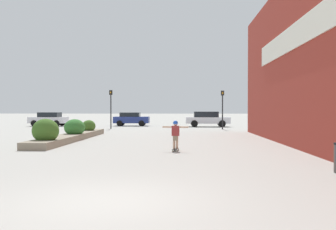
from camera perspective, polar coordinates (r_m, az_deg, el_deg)
ground_plane at (r=7.91m, az=-9.34°, el=-12.84°), size 300.00×300.00×0.00m
building_wall_right at (r=16.90m, az=21.86°, el=9.27°), size 0.67×30.66×8.70m
planter_box at (r=23.11m, az=-14.74°, el=-2.72°), size 1.41×12.02×1.40m
skateboard at (r=16.87m, az=1.15°, el=-5.25°), size 0.32×0.69×0.10m
skateboarder at (r=16.81m, az=1.15°, el=-2.56°), size 1.18×0.27×1.27m
car_leftmost at (r=42.10m, az=-5.62°, el=-0.58°), size 3.91×1.87×1.50m
car_center_left at (r=40.05m, az=6.01°, el=-0.57°), size 4.66×1.88×1.62m
car_center_right at (r=43.30m, az=-17.72°, el=-0.56°), size 3.97×2.03×1.52m
car_rightmost at (r=41.48m, az=20.97°, el=-0.69°), size 4.62×2.00×1.45m
traffic_light_left at (r=36.02m, az=-8.71°, el=1.88°), size 0.28×0.30×3.69m
traffic_light_right at (r=35.11m, az=8.31°, el=1.82°), size 0.28×0.30×3.60m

